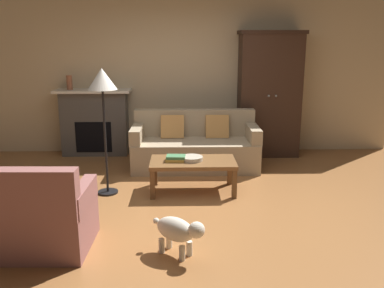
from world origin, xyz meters
The scene contains 13 objects.
ground_plane centered at (0.00, 0.00, 0.00)m, with size 9.60×9.60×0.00m, color #9E6638.
back_wall centered at (0.00, 2.55, 1.40)m, with size 7.20×0.10×2.80m, color beige.
fireplace centered at (-1.55, 2.30, 0.57)m, with size 1.26×0.48×1.12m.
armoire centered at (1.40, 2.22, 1.04)m, with size 1.06×0.57×2.08m.
couch centered at (0.14, 1.51, 0.32)m, with size 1.92×0.86×0.86m.
coffee_table centered at (0.07, 0.43, 0.37)m, with size 1.10×0.60×0.42m.
fruit_bowl centered at (0.06, 0.43, 0.45)m, with size 0.29×0.29×0.05m, color beige.
book_stack centered at (-0.15, 0.41, 0.46)m, with size 0.26×0.19×0.07m.
mantel_vase_terracotta centered at (-1.93, 2.28, 1.24)m, with size 0.09×0.09×0.24m, color #A86042.
mantel_vase_bronze centered at (-1.37, 2.28, 1.25)m, with size 0.09×0.09×0.26m, color olive.
armchair_near_left centered at (-1.33, -1.09, 0.32)m, with size 0.80×0.79×0.88m.
floor_lamp centered at (-1.03, 0.39, 1.38)m, with size 0.36×0.36×1.60m.
dog centered at (-0.11, -1.23, 0.25)m, with size 0.48×0.42×0.39m.
Camera 1 is at (-0.07, -4.71, 1.94)m, focal length 38.93 mm.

